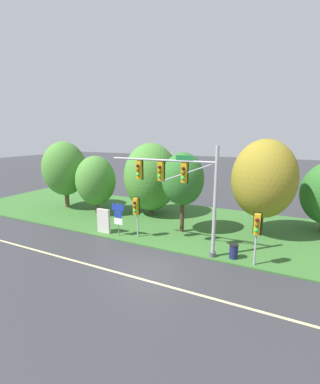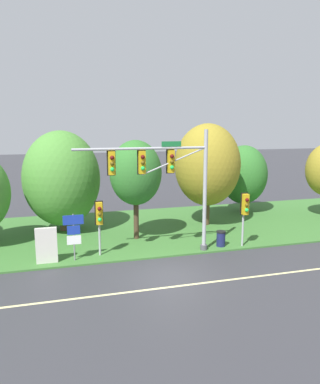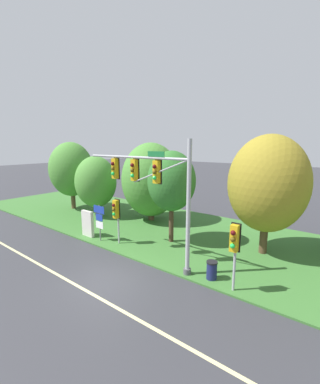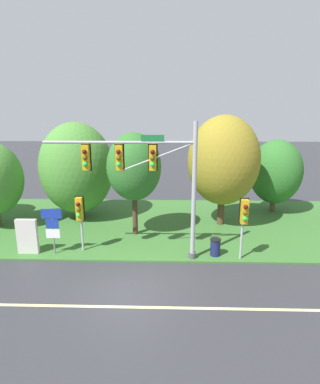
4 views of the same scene
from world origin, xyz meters
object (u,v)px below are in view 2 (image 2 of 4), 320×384
Objects in this scene: trash_bin at (221,239)px; tree_right_far at (244,175)px; traffic_signal_mast at (166,174)px; tree_mid_verge at (136,173)px; info_kiosk at (47,246)px; pedestrian_signal_further_along at (245,208)px; pedestrian_signal_near_kerb at (99,217)px; tree_behind_signpost at (62,179)px; route_sign_post at (74,231)px; tree_tall_centre at (207,165)px.

tree_right_far is at bearing 54.44° from trash_bin.
tree_mid_verge is at bearing 107.49° from traffic_signal_mast.
info_kiosk is at bearing -153.38° from tree_right_far.
pedestrian_signal_further_along is 11.34m from info_kiosk.
traffic_signal_mast is 1.36× the size of tree_right_far.
traffic_signal_mast reaches higher than pedestrian_signal_further_along.
tree_behind_signpost reaches higher than pedestrian_signal_near_kerb.
pedestrian_signal_further_along reaches higher than trash_bin.
pedestrian_signal_further_along is at bearing -20.78° from trash_bin.
tree_mid_verge is (-5.80, 3.37, 1.83)m from pedestrian_signal_further_along.
traffic_signal_mast is 2.93× the size of route_sign_post.
tree_behind_signpost is at bearing 147.47° from pedestrian_signal_further_along.
trash_bin is (-1.08, -4.84, -3.87)m from tree_tall_centre.
tree_tall_centre is at bearing -6.80° from tree_behind_signpost.
pedestrian_signal_further_along is at bearing -117.55° from tree_right_far.
info_kiosk is 9.99m from trash_bin.
pedestrian_signal_further_along is 6.95m from tree_mid_verge.
tree_mid_verge is 6.73× the size of trash_bin.
pedestrian_signal_near_kerb is 3.34× the size of trash_bin.
pedestrian_signal_near_kerb is at bearing -149.35° from tree_right_far.
pedestrian_signal_further_along is 2.34m from trash_bin.
pedestrian_signal_further_along is 0.48× the size of tree_behind_signpost.
pedestrian_signal_further_along is 5.67m from tree_tall_centre.
tree_behind_signpost reaches higher than trash_bin.
tree_mid_verge reaches higher than pedestrian_signal_near_kerb.
pedestrian_signal_near_kerb is at bearing 11.89° from route_sign_post.
info_kiosk is at bearing -156.38° from tree_tall_centre.
tree_behind_signpost reaches higher than tree_mid_verge.
pedestrian_signal_further_along is 3.51× the size of trash_bin.
tree_behind_signpost is at bearing 93.66° from route_sign_post.
route_sign_post is 0.46× the size of tree_right_far.
pedestrian_signal_further_along is 0.45× the size of tree_tall_centre.
route_sign_post is at bearing 177.47° from pedestrian_signal_further_along.
tree_tall_centre is (5.62, 1.95, 0.12)m from tree_mid_verge.
tree_behind_signpost is at bearing 80.31° from info_kiosk.
tree_mid_verge is (4.02, 2.94, 2.59)m from route_sign_post.
tree_behind_signpost is (-5.42, 6.37, -0.96)m from traffic_signal_mast.
pedestrian_signal_further_along is (8.41, -0.73, 0.13)m from pedestrian_signal_near_kerb.
traffic_signal_mast reaches higher than trash_bin.
tree_right_far reaches higher than pedestrian_signal_further_along.
route_sign_post is at bearing -150.98° from tree_right_far.
pedestrian_signal_further_along is 9.86m from route_sign_post.
trash_bin is (3.52, 0.34, -4.08)m from traffic_signal_mast.
pedestrian_signal_further_along is at bearing -2.44° from info_kiosk.
traffic_signal_mast is at bearing -49.57° from tree_behind_signpost.
trash_bin is at bearing -102.57° from tree_tall_centre.
trash_bin is (-1.26, 0.48, -1.91)m from pedestrian_signal_further_along.
info_kiosk is at bearing -152.02° from tree_mid_verge.
info_kiosk is at bearing 179.99° from trash_bin.
info_kiosk is at bearing 178.11° from route_sign_post.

